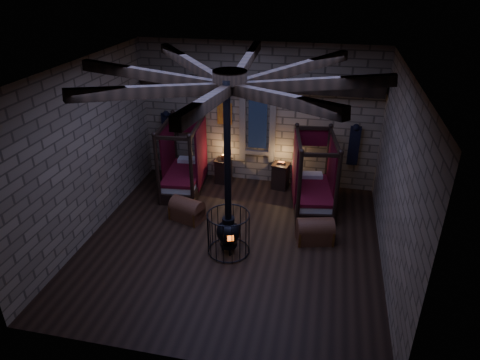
% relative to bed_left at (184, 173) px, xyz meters
% --- Properties ---
extents(room, '(7.02, 7.02, 4.29)m').
position_rel_bed_left_xyz_m(room, '(2.01, -2.36, 3.23)').
color(room, black).
rests_on(room, ground).
extents(bed_left, '(1.22, 2.06, 2.07)m').
position_rel_bed_left_xyz_m(bed_left, '(0.00, 0.00, 0.00)').
color(bed_left, black).
rests_on(bed_left, ground).
extents(bed_right, '(1.31, 2.08, 2.04)m').
position_rel_bed_left_xyz_m(bed_right, '(3.78, -0.25, -0.01)').
color(bed_right, black).
rests_on(bed_right, ground).
extents(trunk_left, '(0.96, 0.77, 0.62)m').
position_rel_bed_left_xyz_m(trunk_left, '(0.61, -1.63, -0.24)').
color(trunk_left, '#572F1B').
rests_on(trunk_left, ground).
extents(trunk_right, '(0.98, 0.75, 0.64)m').
position_rel_bed_left_xyz_m(trunk_right, '(3.96, -1.93, -0.23)').
color(trunk_right, '#572F1B').
rests_on(trunk_right, ground).
extents(nightstand_left, '(0.51, 0.49, 0.93)m').
position_rel_bed_left_xyz_m(nightstand_left, '(1.03, 0.67, -0.12)').
color(nightstand_left, black).
rests_on(nightstand_left, ground).
extents(nightstand_right, '(0.56, 0.54, 0.86)m').
position_rel_bed_left_xyz_m(nightstand_right, '(2.79, 0.66, -0.11)').
color(nightstand_right, black).
rests_on(nightstand_right, ground).
extents(stove, '(0.99, 0.99, 4.05)m').
position_rel_bed_left_xyz_m(stove, '(2.02, -2.78, 0.11)').
color(stove, black).
rests_on(stove, ground).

